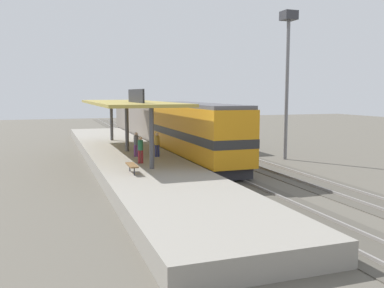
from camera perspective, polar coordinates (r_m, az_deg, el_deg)
name	(u,v)px	position (r m, az deg, el deg)	size (l,w,h in m)	color
ground_plane	(207,158)	(34.62, 2.07, -1.95)	(120.00, 120.00, 0.00)	#5B564C
track_near	(184,159)	(33.95, -1.08, -2.07)	(3.20, 110.00, 0.16)	#4E4941
track_far	(236,156)	(35.63, 5.98, -1.68)	(3.20, 110.00, 0.16)	#4E4941
platform	(127,157)	(32.78, -8.75, -1.73)	(6.00, 44.00, 0.90)	gray
station_canopy	(127,104)	(32.33, -8.86, 5.42)	(5.20, 18.00, 4.70)	#47474C
platform_bench	(132,165)	(23.56, -8.16, -2.89)	(0.44, 1.70, 0.50)	#333338
locomotive	(195,133)	(31.08, 0.48, 1.52)	(2.93, 14.43, 4.44)	#28282D
passenger_carriage_single	(143,120)	(48.37, -6.69, 3.28)	(2.90, 20.00, 4.24)	#28282D
freight_car	(201,126)	(43.08, 1.30, 2.43)	(2.80, 12.00, 3.54)	#28282D
light_mast	(288,54)	(34.66, 12.87, 11.82)	(1.10, 1.10, 11.70)	slate
person_waiting	(157,143)	(29.40, -4.77, 0.10)	(0.34, 0.34, 1.71)	navy
person_walking	(140,148)	(26.78, -7.01, -0.60)	(0.34, 0.34, 1.71)	maroon
person_boarding	(136,143)	(29.67, -7.59, 0.13)	(0.34, 0.34, 1.71)	#663375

